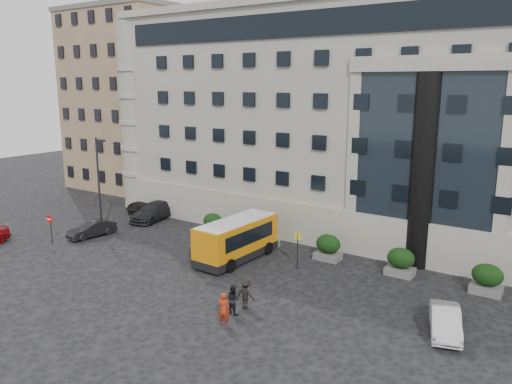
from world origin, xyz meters
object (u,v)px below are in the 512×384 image
at_px(hedge_b, 266,235).
at_px(parked_car_d, 152,204).
at_px(bus_stop_sign, 298,244).
at_px(parked_car_c, 154,211).
at_px(white_taxi, 445,321).
at_px(pedestrian_b, 233,299).
at_px(no_entry_sign, 50,223).
at_px(hedge_c, 328,247).
at_px(hedge_e, 487,279).
at_px(hedge_d, 401,262).
at_px(parked_car_b, 92,229).
at_px(pedestrian_a, 224,309).
at_px(pedestrian_c, 246,294).
at_px(street_lamp, 99,182).
at_px(minibus, 237,238).
at_px(red_truck, 197,189).
at_px(hedge_a, 213,224).

height_order(hedge_b, parked_car_d, hedge_b).
bearing_deg(bus_stop_sign, parked_car_c, 168.30).
bearing_deg(white_taxi, pedestrian_b, -174.68).
height_order(no_entry_sign, white_taxi, no_entry_sign).
distance_m(hedge_c, hedge_e, 10.40).
distance_m(no_entry_sign, parked_car_c, 9.71).
height_order(hedge_d, parked_car_b, hedge_d).
bearing_deg(no_entry_sign, parked_car_c, 81.08).
xyz_separation_m(hedge_e, pedestrian_a, (-10.55, -11.88, -0.04)).
bearing_deg(pedestrian_a, bus_stop_sign, -108.48).
bearing_deg(parked_car_c, no_entry_sign, -107.40).
distance_m(pedestrian_a, pedestrian_c, 2.24).
bearing_deg(street_lamp, pedestrian_a, -21.27).
height_order(hedge_e, bus_stop_sign, bus_stop_sign).
height_order(no_entry_sign, pedestrian_b, no_entry_sign).
height_order(hedge_b, hedge_d, same).
bearing_deg(pedestrian_c, parked_car_c, -30.38).
height_order(street_lamp, pedestrian_b, street_lamp).
bearing_deg(pedestrian_b, no_entry_sign, 2.97).
xyz_separation_m(minibus, parked_car_c, (-12.51, 4.28, -0.81)).
relative_size(no_entry_sign, pedestrian_b, 1.41).
bearing_deg(bus_stop_sign, parked_car_b, -170.02).
bearing_deg(bus_stop_sign, hedge_b, 146.93).
bearing_deg(hedge_d, no_entry_sign, -160.24).
bearing_deg(red_truck, hedge_d, -9.16).
relative_size(bus_stop_sign, parked_car_c, 0.47).
relative_size(parked_car_b, parked_car_d, 0.73).
height_order(hedge_c, parked_car_d, hedge_c).
bearing_deg(white_taxi, parked_car_d, 145.80).
xyz_separation_m(bus_stop_sign, parked_car_b, (-17.43, -3.07, -1.08)).
distance_m(hedge_e, white_taxi, 6.41).
bearing_deg(no_entry_sign, minibus, 20.65).
distance_m(parked_car_c, parked_car_d, 3.08).
height_order(hedge_e, white_taxi, hedge_e).
relative_size(hedge_c, hedge_e, 1.00).
height_order(hedge_d, bus_stop_sign, bus_stop_sign).
distance_m(hedge_a, pedestrian_a, 15.69).
bearing_deg(pedestrian_b, minibus, -47.13).
relative_size(parked_car_b, pedestrian_c, 2.30).
bearing_deg(no_entry_sign, hedge_a, 44.48).
bearing_deg(no_entry_sign, pedestrian_a, -8.98).
bearing_deg(red_truck, hedge_a, -34.60).
xyz_separation_m(street_lamp, parked_car_c, (0.44, 5.52, -3.58)).
height_order(hedge_e, no_entry_sign, no_entry_sign).
bearing_deg(hedge_d, white_taxi, -55.45).
height_order(hedge_d, parked_car_d, hedge_d).
distance_m(hedge_a, no_entry_sign, 12.64).
bearing_deg(parked_car_c, street_lamp, -103.03).
bearing_deg(white_taxi, bus_stop_sign, 144.09).
height_order(hedge_d, street_lamp, street_lamp).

